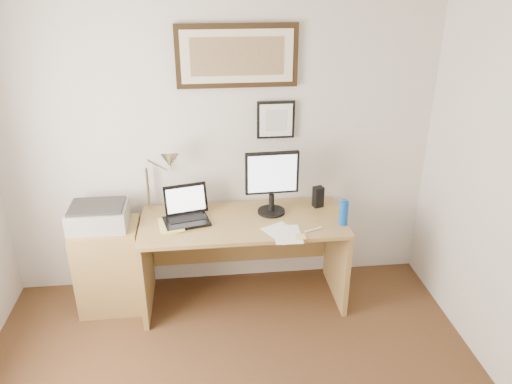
{
  "coord_description": "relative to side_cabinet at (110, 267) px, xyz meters",
  "views": [
    {
      "loc": [
        -0.13,
        -1.82,
        2.57
      ],
      "look_at": [
        0.23,
        1.43,
        1.08
      ],
      "focal_mm": 35.0,
      "sensor_mm": 36.0,
      "label": 1
    }
  ],
  "objects": [
    {
      "name": "desk_lamp",
      "position": [
        0.51,
        0.13,
        0.82
      ],
      "size": [
        0.29,
        0.27,
        0.53
      ],
      "color": "silver",
      "rests_on": "desk"
    },
    {
      "name": "desk",
      "position": [
        1.07,
        0.04,
        0.15
      ],
      "size": [
        1.6,
        0.7,
        0.75
      ],
      "color": "olive",
      "rests_on": "floor"
    },
    {
      "name": "picture_large",
      "position": [
        1.07,
        0.29,
        1.59
      ],
      "size": [
        0.92,
        0.04,
        0.47
      ],
      "color": "black",
      "rests_on": "wall_back"
    },
    {
      "name": "book",
      "position": [
        0.43,
        -0.11,
        0.39
      ],
      "size": [
        0.22,
        0.27,
        0.02
      ],
      "primitive_type": "imported",
      "rotation": [
        0.0,
        0.0,
        0.15
      ],
      "color": "#E3E26A",
      "rests_on": "desk"
    },
    {
      "name": "speaker",
      "position": [
        1.71,
        0.12,
        0.47
      ],
      "size": [
        0.09,
        0.09,
        0.17
      ],
      "primitive_type": "cube",
      "rotation": [
        0.0,
        0.0,
        0.31
      ],
      "color": "black",
      "rests_on": "desk"
    },
    {
      "name": "printer",
      "position": [
        -0.04,
        0.01,
        0.45
      ],
      "size": [
        0.44,
        0.34,
        0.18
      ],
      "color": "#A0A0A3",
      "rests_on": "side_cabinet"
    },
    {
      "name": "lcd_monitor",
      "position": [
        1.31,
        0.05,
        0.68
      ],
      "size": [
        0.42,
        0.22,
        0.52
      ],
      "color": "black",
      "rests_on": "desk"
    },
    {
      "name": "side_cabinet",
      "position": [
        0.0,
        0.0,
        0.0
      ],
      "size": [
        0.5,
        0.4,
        0.73
      ],
      "primitive_type": "cube",
      "color": "olive",
      "rests_on": "floor"
    },
    {
      "name": "water_bottle",
      "position": [
        1.83,
        -0.2,
        0.48
      ],
      "size": [
        0.07,
        0.07,
        0.19
      ],
      "primitive_type": "cylinder",
      "color": "#0D4DB4",
      "rests_on": "desk"
    },
    {
      "name": "laptop",
      "position": [
        0.63,
        0.0,
        0.44
      ],
      "size": [
        0.39,
        0.37,
        0.26
      ],
      "color": "black",
      "rests_on": "desk"
    },
    {
      "name": "bottle_cap",
      "position": [
        1.83,
        -0.2,
        0.58
      ],
      "size": [
        0.03,
        0.03,
        0.02
      ],
      "primitive_type": "cylinder",
      "color": "#0D4DB4",
      "rests_on": "water_bottle"
    },
    {
      "name": "sticky_pad",
      "position": [
        1.46,
        -0.37,
        0.39
      ],
      "size": [
        0.08,
        0.08,
        0.01
      ],
      "primitive_type": "cube",
      "rotation": [
        0.0,
        0.0,
        -0.01
      ],
      "color": "#E5D56C",
      "rests_on": "desk"
    },
    {
      "name": "picture_small",
      "position": [
        1.37,
        0.29,
        1.09
      ],
      "size": [
        0.3,
        0.03,
        0.3
      ],
      "color": "black",
      "rests_on": "wall_back"
    },
    {
      "name": "marker_pen",
      "position": [
        1.58,
        -0.28,
        0.39
      ],
      "size": [
        0.14,
        0.06,
        0.02
      ],
      "primitive_type": "cylinder",
      "rotation": [
        0.0,
        1.57,
        0.35
      ],
      "color": "white",
      "rests_on": "desk"
    },
    {
      "name": "wall_back",
      "position": [
        0.92,
        0.32,
        0.89
      ],
      "size": [
        3.5,
        0.02,
        2.5
      ],
      "primitive_type": "cube",
      "color": "silver",
      "rests_on": "ground"
    },
    {
      "name": "paper_sheet_b",
      "position": [
        1.38,
        -0.32,
        0.39
      ],
      "size": [
        0.21,
        0.29,
        0.0
      ],
      "primitive_type": "cube",
      "rotation": [
        0.0,
        0.0,
        -0.03
      ],
      "color": "white",
      "rests_on": "desk"
    },
    {
      "name": "paper_sheet_a",
      "position": [
        1.35,
        -0.29,
        0.39
      ],
      "size": [
        0.32,
        0.36,
        0.0
      ],
      "primitive_type": "cube",
      "rotation": [
        0.0,
        0.0,
        0.48
      ],
      "color": "white",
      "rests_on": "desk"
    }
  ]
}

